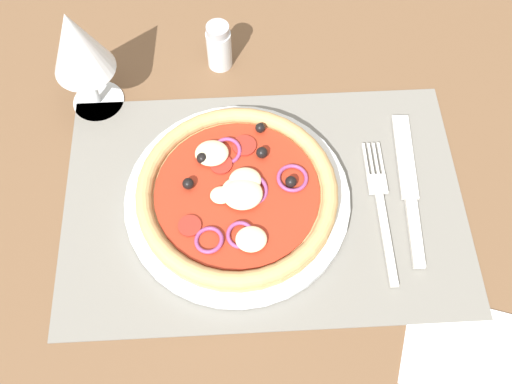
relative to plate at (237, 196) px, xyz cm
name	(u,v)px	position (x,y,z in cm)	size (l,w,h in cm)	color
ground_plane	(264,206)	(3.01, -0.40, -2.13)	(190.00, 140.00, 2.40)	brown
placemat	(264,201)	(3.01, -0.40, -0.73)	(45.74, 30.17, 0.40)	slate
plate	(237,196)	(0.00, 0.00, 0.00)	(25.50, 25.50, 1.06)	white
pizza	(237,189)	(0.01, 0.00, 1.64)	(22.47, 22.47, 2.63)	tan
fork	(380,202)	(16.24, -1.47, -0.31)	(2.21, 18.01, 0.44)	silver
knife	(409,185)	(19.87, 0.61, -0.27)	(2.98, 20.07, 0.62)	silver
wine_glass	(77,45)	(-17.10, 14.99, 9.30)	(7.20, 7.20, 14.90)	silver
napkin	(460,349)	(21.83, -18.17, -0.75)	(11.09, 9.98, 0.36)	white
pepper_shaker	(219,46)	(-1.53, 20.47, 2.33)	(3.20, 3.20, 6.70)	silver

